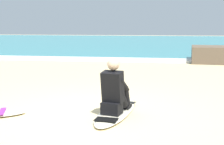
% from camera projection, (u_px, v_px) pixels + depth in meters
% --- Properties ---
extents(ground_plane, '(80.00, 80.00, 0.00)m').
position_uv_depth(ground_plane, '(86.00, 113.00, 5.65)').
color(ground_plane, beige).
extents(sea, '(80.00, 28.00, 0.10)m').
position_uv_depth(sea, '(146.00, 42.00, 26.99)').
color(sea, teal).
rests_on(sea, ground).
extents(breaking_foam, '(80.00, 0.90, 0.11)m').
position_uv_depth(breaking_foam, '(130.00, 60.00, 13.61)').
color(breaking_foam, white).
rests_on(breaking_foam, ground).
extents(surfboard_main, '(0.75, 2.06, 0.08)m').
position_uv_depth(surfboard_main, '(116.00, 111.00, 5.66)').
color(surfboard_main, '#EFE5C6').
rests_on(surfboard_main, ground).
extents(surfer_seated, '(0.49, 0.76, 0.95)m').
position_uv_depth(surfer_seated, '(114.00, 92.00, 5.42)').
color(surfer_seated, black).
rests_on(surfer_seated, surfboard_main).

